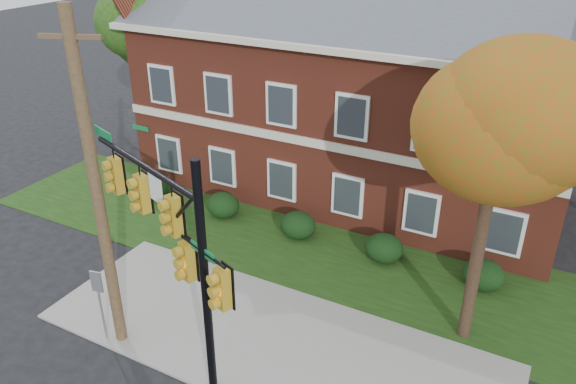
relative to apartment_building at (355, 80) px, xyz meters
The scene contains 14 objects.
ground 13.11m from the apartment_building, 80.50° to the right, with size 120.00×120.00×0.00m, color black.
sidewalk 12.18m from the apartment_building, 79.65° to the right, with size 14.00×5.00×0.08m, color gray.
grass_strip 8.01m from the apartment_building, 71.43° to the right, with size 30.00×6.00×0.04m, color #193811.
apartment_building is the anchor object (origin of this frame).
hedge_far_left 9.82m from the apartment_building, 143.11° to the right, with size 1.40×1.26×1.05m, color black.
hedge_left 7.73m from the apartment_building, 123.67° to the right, with size 1.40×1.26×1.05m, color black.
hedge_center 6.89m from the apartment_building, 90.00° to the right, with size 1.40×1.26×1.05m, color black.
hedge_right 7.73m from the apartment_building, 56.33° to the right, with size 1.40×1.26×1.05m, color black.
hedge_far_right 9.82m from the apartment_building, 36.89° to the right, with size 1.40×1.26×1.05m, color black.
tree_near_right 10.97m from the apartment_building, 48.23° to the right, with size 4.50×4.25×8.58m.
tree_left_rear 9.94m from the apartment_building, behind, with size 5.40×5.10×8.88m.
traffic_signal 13.06m from the apartment_building, 87.43° to the right, with size 5.77×2.30×6.81m.
utility_pole 13.10m from the apartment_building, 98.57° to the right, with size 1.44×0.65×9.66m.
sign_post 13.78m from the apartment_building, 100.20° to the right, with size 0.35×0.12×2.43m.
Camera 1 is at (6.53, -10.10, 11.52)m, focal length 35.00 mm.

